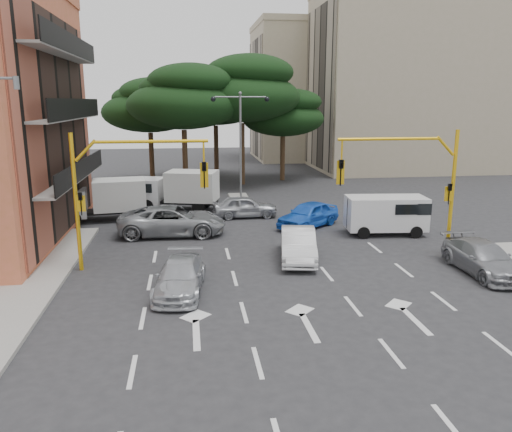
{
  "coord_description": "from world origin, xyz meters",
  "views": [
    {
      "loc": [
        -3.81,
        -19.79,
        7.3
      ],
      "look_at": [
        -0.46,
        4.55,
        1.6
      ],
      "focal_mm": 35.0,
      "sensor_mm": 36.0,
      "label": 1
    }
  ],
  "objects_px": {
    "van_white": "(386,215)",
    "car_blue_compact": "(308,215)",
    "car_silver_cross_a": "(172,221)",
    "car_silver_parked": "(483,258)",
    "car_white_hatch": "(298,245)",
    "signal_mast_left": "(118,182)",
    "box_truck_b": "(178,191)",
    "box_truck_a": "(104,200)",
    "street_lamp_center": "(240,128)",
    "car_silver_cross_b": "(245,206)",
    "car_silver_wagon": "(180,277)",
    "signal_mast_right": "(418,176)"
  },
  "relations": [
    {
      "from": "signal_mast_left",
      "to": "street_lamp_center",
      "type": "xyz_separation_m",
      "value": [
        6.8,
        14.01,
        1.54
      ]
    },
    {
      "from": "street_lamp_center",
      "to": "car_blue_compact",
      "type": "height_order",
      "value": "street_lamp_center"
    },
    {
      "from": "street_lamp_center",
      "to": "box_truck_a",
      "type": "bearing_deg",
      "value": -153.41
    },
    {
      "from": "car_white_hatch",
      "to": "car_silver_parked",
      "type": "bearing_deg",
      "value": -11.11
    },
    {
      "from": "car_silver_wagon",
      "to": "box_truck_b",
      "type": "xyz_separation_m",
      "value": [
        -0.26,
        15.14,
        0.72
      ]
    },
    {
      "from": "box_truck_a",
      "to": "signal_mast_right",
      "type": "bearing_deg",
      "value": -128.78
    },
    {
      "from": "signal_mast_right",
      "to": "car_white_hatch",
      "type": "height_order",
      "value": "signal_mast_right"
    },
    {
      "from": "signal_mast_left",
      "to": "car_silver_wagon",
      "type": "bearing_deg",
      "value": -51.41
    },
    {
      "from": "car_silver_cross_a",
      "to": "van_white",
      "type": "relative_size",
      "value": 1.36
    },
    {
      "from": "signal_mast_right",
      "to": "car_silver_cross_b",
      "type": "height_order",
      "value": "signal_mast_right"
    },
    {
      "from": "van_white",
      "to": "box_truck_a",
      "type": "relative_size",
      "value": 0.84
    },
    {
      "from": "signal_mast_left",
      "to": "car_silver_wagon",
      "type": "distance_m",
      "value": 5.24
    },
    {
      "from": "signal_mast_left",
      "to": "car_silver_parked",
      "type": "height_order",
      "value": "signal_mast_left"
    },
    {
      "from": "car_white_hatch",
      "to": "box_truck_b",
      "type": "height_order",
      "value": "box_truck_b"
    },
    {
      "from": "street_lamp_center",
      "to": "car_blue_compact",
      "type": "distance_m",
      "value": 9.68
    },
    {
      "from": "car_silver_cross_a",
      "to": "car_silver_parked",
      "type": "relative_size",
      "value": 1.26
    },
    {
      "from": "car_silver_cross_a",
      "to": "box_truck_b",
      "type": "relative_size",
      "value": 1.07
    },
    {
      "from": "car_silver_wagon",
      "to": "car_white_hatch",
      "type": "bearing_deg",
      "value": 38.23
    },
    {
      "from": "signal_mast_left",
      "to": "van_white",
      "type": "height_order",
      "value": "signal_mast_left"
    },
    {
      "from": "street_lamp_center",
      "to": "car_silver_cross_b",
      "type": "distance_m",
      "value": 6.76
    },
    {
      "from": "car_silver_wagon",
      "to": "box_truck_a",
      "type": "distance_m",
      "value": 13.6
    },
    {
      "from": "car_silver_cross_b",
      "to": "signal_mast_right",
      "type": "bearing_deg",
      "value": -143.4
    },
    {
      "from": "signal_mast_right",
      "to": "car_blue_compact",
      "type": "height_order",
      "value": "signal_mast_right"
    },
    {
      "from": "car_blue_compact",
      "to": "signal_mast_left",
      "type": "bearing_deg",
      "value": -98.49
    },
    {
      "from": "car_silver_wagon",
      "to": "box_truck_b",
      "type": "relative_size",
      "value": 0.79
    },
    {
      "from": "street_lamp_center",
      "to": "car_silver_parked",
      "type": "bearing_deg",
      "value": -62.62
    },
    {
      "from": "car_white_hatch",
      "to": "car_blue_compact",
      "type": "xyz_separation_m",
      "value": [
        1.95,
        6.02,
        0.01
      ]
    },
    {
      "from": "signal_mast_left",
      "to": "street_lamp_center",
      "type": "distance_m",
      "value": 15.65
    },
    {
      "from": "car_silver_parked",
      "to": "car_silver_wagon",
      "type": "bearing_deg",
      "value": -178.7
    },
    {
      "from": "van_white",
      "to": "car_blue_compact",
      "type": "bearing_deg",
      "value": -113.26
    },
    {
      "from": "signal_mast_right",
      "to": "car_blue_compact",
      "type": "bearing_deg",
      "value": 120.79
    },
    {
      "from": "car_silver_cross_a",
      "to": "van_white",
      "type": "height_order",
      "value": "van_white"
    },
    {
      "from": "car_white_hatch",
      "to": "box_truck_a",
      "type": "xyz_separation_m",
      "value": [
        -10.2,
        9.38,
        0.54
      ]
    },
    {
      "from": "car_blue_compact",
      "to": "car_silver_cross_a",
      "type": "xyz_separation_m",
      "value": [
        -7.89,
        -0.69,
        0.07
      ]
    },
    {
      "from": "van_white",
      "to": "box_truck_a",
      "type": "height_order",
      "value": "box_truck_a"
    },
    {
      "from": "car_silver_wagon",
      "to": "car_silver_cross_b",
      "type": "distance_m",
      "value": 13.02
    },
    {
      "from": "box_truck_a",
      "to": "car_silver_parked",
      "type": "bearing_deg",
      "value": -132.54
    },
    {
      "from": "car_white_hatch",
      "to": "car_silver_cross_a",
      "type": "bearing_deg",
      "value": 148.24
    },
    {
      "from": "street_lamp_center",
      "to": "signal_mast_right",
      "type": "bearing_deg",
      "value": -64.09
    },
    {
      "from": "signal_mast_right",
      "to": "car_white_hatch",
      "type": "bearing_deg",
      "value": 178.77
    },
    {
      "from": "signal_mast_right",
      "to": "car_white_hatch",
      "type": "relative_size",
      "value": 1.34
    },
    {
      "from": "signal_mast_left",
      "to": "van_white",
      "type": "xyz_separation_m",
      "value": [
        13.84,
        4.01,
        -2.8
      ]
    },
    {
      "from": "car_white_hatch",
      "to": "box_truck_a",
      "type": "relative_size",
      "value": 0.86
    },
    {
      "from": "car_silver_cross_a",
      "to": "car_silver_parked",
      "type": "bearing_deg",
      "value": -119.3
    },
    {
      "from": "car_blue_compact",
      "to": "car_silver_cross_a",
      "type": "relative_size",
      "value": 0.75
    },
    {
      "from": "car_silver_cross_b",
      "to": "van_white",
      "type": "height_order",
      "value": "van_white"
    },
    {
      "from": "car_silver_parked",
      "to": "van_white",
      "type": "height_order",
      "value": "van_white"
    },
    {
      "from": "street_lamp_center",
      "to": "van_white",
      "type": "distance_m",
      "value": 12.98
    },
    {
      "from": "car_silver_parked",
      "to": "car_silver_cross_b",
      "type": "bearing_deg",
      "value": 126.26
    },
    {
      "from": "street_lamp_center",
      "to": "car_blue_compact",
      "type": "xyz_separation_m",
      "value": [
        3.15,
        -7.87,
        -4.68
      ]
    }
  ]
}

